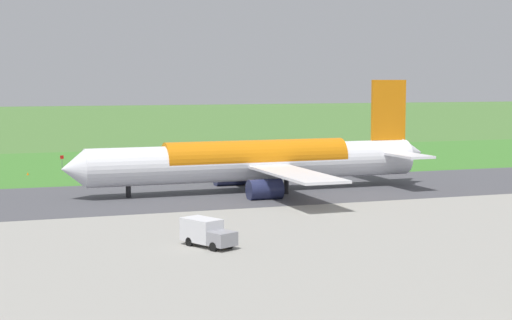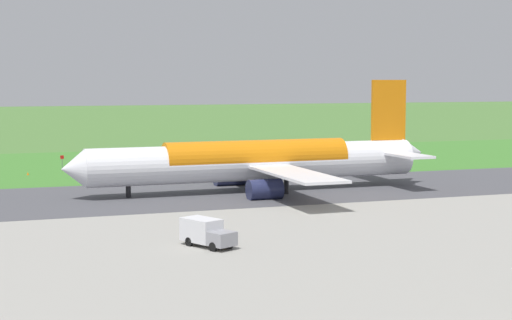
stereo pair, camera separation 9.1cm
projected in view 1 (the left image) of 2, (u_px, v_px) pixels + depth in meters
name	position (u px, v px, depth m)	size (l,w,h in m)	color
ground_plane	(265.00, 191.00, 114.12)	(800.00, 800.00, 0.00)	#477233
runway_asphalt	(265.00, 191.00, 114.12)	(600.00, 28.28, 0.06)	#47474C
grass_verge_foreground	(204.00, 167.00, 144.89)	(600.00, 80.00, 0.04)	#3C782B
airliner_main	(259.00, 161.00, 113.37)	(54.01, 44.08, 15.88)	white
service_truck_baggage	(207.00, 232.00, 75.68)	(4.55, 6.20, 2.65)	gray
no_stopping_sign	(62.00, 162.00, 139.00)	(0.60, 0.10, 2.74)	slate
traffic_cone_orange	(28.00, 174.00, 132.98)	(0.40, 0.40, 0.55)	orange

